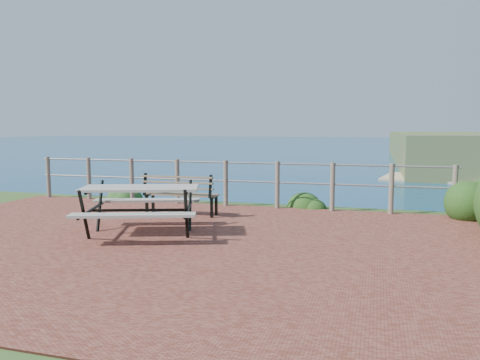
# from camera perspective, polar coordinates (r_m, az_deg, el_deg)

# --- Properties ---
(ground) EXTENTS (10.00, 7.00, 0.12)m
(ground) POSITION_cam_1_polar(r_m,az_deg,el_deg) (7.25, -10.10, -7.40)
(ground) COLOR brown
(ground) RESTS_ON ground
(ocean) EXTENTS (1200.00, 1200.00, 0.00)m
(ocean) POSITION_cam_1_polar(r_m,az_deg,el_deg) (206.32, 15.65, 5.56)
(ocean) COLOR #135776
(ocean) RESTS_ON ground
(safety_railing) EXTENTS (9.40, 0.10, 1.00)m
(safety_railing) POSITION_cam_1_polar(r_m,az_deg,el_deg) (10.21, -1.75, -0.07)
(safety_railing) COLOR #6B5B4C
(safety_railing) RESTS_ON ground
(picnic_table) EXTENTS (1.96, 1.50, 0.77)m
(picnic_table) POSITION_cam_1_polar(r_m,az_deg,el_deg) (7.60, -12.03, -3.04)
(picnic_table) COLOR gray
(picnic_table) RESTS_ON ground
(park_bench) EXTENTS (1.47, 0.39, 0.82)m
(park_bench) POSITION_cam_1_polar(r_m,az_deg,el_deg) (9.21, -7.19, -0.98)
(park_bench) COLOR brown
(park_bench) RESTS_ON ground
(shrub_lip_west) EXTENTS (0.79, 0.79, 0.55)m
(shrub_lip_west) POSITION_cam_1_polar(r_m,az_deg,el_deg) (11.87, -13.58, -2.15)
(shrub_lip_west) COLOR #274B1C
(shrub_lip_west) RESTS_ON ground
(shrub_lip_east) EXTENTS (0.71, 0.71, 0.43)m
(shrub_lip_east) POSITION_cam_1_polar(r_m,az_deg,el_deg) (10.25, 8.32, -3.35)
(shrub_lip_east) COLOR #133B12
(shrub_lip_east) RESTS_ON ground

